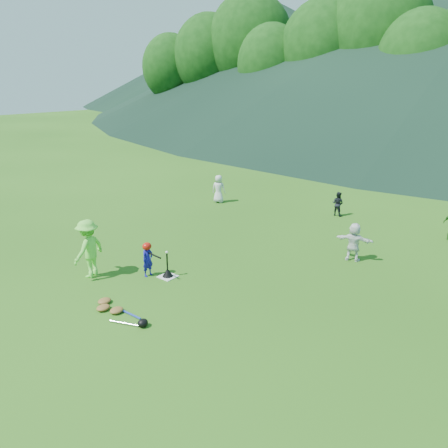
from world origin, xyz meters
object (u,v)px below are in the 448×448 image
home_plate (168,276)px  batter_child (148,260)px  adult_coach (89,249)px  equipment_pile (116,310)px  fielder_b (338,204)px  batting_tee (168,273)px  fielder_a (219,189)px  fielder_d (354,242)px

home_plate → batter_child: 0.73m
adult_coach → equipment_pile: bearing=54.2°
fielder_b → batting_tee: size_ratio=1.44×
batting_tee → fielder_b: bearing=81.9°
batter_child → equipment_pile: bearing=-150.8°
fielder_b → batting_tee: (-1.18, -8.29, -0.36)m
fielder_a → batting_tee: size_ratio=1.81×
fielder_d → batting_tee: size_ratio=1.75×
fielder_a → batting_tee: bearing=99.5°
batting_tee → equipment_pile: size_ratio=0.38×
home_plate → batting_tee: batting_tee is taller
batter_child → equipment_pile: 2.14m
home_plate → batting_tee: bearing=0.0°
home_plate → equipment_pile: (0.48, -2.15, 0.06)m
adult_coach → equipment_pile: (2.19, -0.85, -0.76)m
fielder_a → adult_coach: bearing=84.8°
adult_coach → fielder_d: bearing=122.5°
fielder_b → batting_tee: 8.38m
batting_tee → fielder_a: bearing=119.0°
adult_coach → equipment_pile: 2.47m
batter_child → equipment_pile: size_ratio=0.53×
batter_child → batting_tee: batter_child is taller
fielder_a → fielder_d: (7.30, -2.49, -0.02)m
adult_coach → batting_tee: 2.26m
home_plate → fielder_b: fielder_b is taller
home_plate → equipment_pile: 2.20m
adult_coach → fielder_a: bearing=179.7°
batter_child → fielder_d: fielder_d is taller
fielder_a → batter_child: bearing=95.4°
adult_coach → batting_tee: bearing=112.6°
home_plate → batter_child: (-0.48, -0.28, 0.47)m
fielder_a → fielder_d: bearing=141.7°
batter_child → batting_tee: (0.48, 0.28, -0.35)m
adult_coach → fielder_d: (5.24, 5.64, -0.23)m
equipment_pile → adult_coach: bearing=158.8°
batter_child → adult_coach: adult_coach is taller
fielder_d → home_plate: bearing=38.2°
fielder_d → fielder_a: bearing=-31.6°
fielder_a → home_plate: bearing=99.5°
adult_coach → batting_tee: size_ratio=2.42×
batter_child → fielder_d: bearing=-39.0°
home_plate → equipment_pile: bearing=-77.5°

